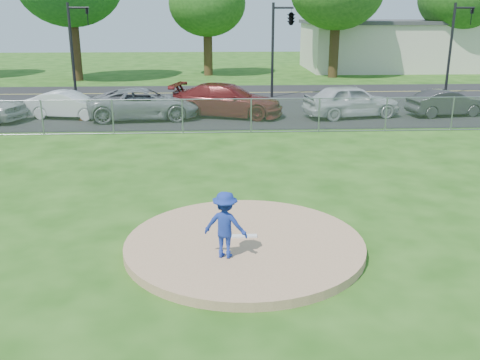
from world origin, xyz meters
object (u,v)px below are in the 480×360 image
at_px(traffic_signal_left, 75,42).
at_px(pitcher, 225,225).
at_px(parked_car_white, 68,105).
at_px(parked_car_pearl, 351,101).
at_px(traffic_signal_right, 455,41).
at_px(parked_car_gray, 144,104).
at_px(parked_car_charcoal, 447,103).
at_px(traffic_signal_center, 289,20).
at_px(parked_car_darkred, 227,100).
at_px(traffic_cone, 83,112).
at_px(commercial_building, 396,45).

bearing_deg(traffic_signal_left, pitcher, -69.95).
distance_m(parked_car_white, parked_car_pearl, 14.14).
distance_m(traffic_signal_right, parked_car_pearl, 10.70).
relative_size(pitcher, parked_car_gray, 0.26).
relative_size(parked_car_pearl, parked_car_charcoal, 1.21).
bearing_deg(traffic_signal_center, parked_car_white, -152.34).
bearing_deg(parked_car_darkred, traffic_signal_left, 71.72).
height_order(traffic_signal_center, parked_car_gray, traffic_signal_center).
height_order(traffic_signal_center, traffic_cone, traffic_signal_center).
xyz_separation_m(parked_car_darkred, parked_car_charcoal, (11.18, -0.41, -0.17)).
xyz_separation_m(traffic_signal_center, traffic_signal_right, (10.27, 0.00, -1.25)).
bearing_deg(traffic_signal_center, parked_car_darkred, -122.53).
height_order(commercial_building, parked_car_pearl, commercial_building).
relative_size(traffic_signal_left, parked_car_white, 1.39).
height_order(parked_car_gray, parked_car_darkred, parked_car_darkred).
height_order(parked_car_darkred, parked_car_pearl, parked_car_darkred).
distance_m(traffic_signal_center, parked_car_pearl, 8.01).
relative_size(parked_car_white, parked_car_pearl, 0.84).
height_order(traffic_signal_left, traffic_signal_right, same).
bearing_deg(parked_car_darkred, parked_car_pearl, -78.38).
bearing_deg(traffic_signal_center, parked_car_charcoal, -42.00).
bearing_deg(commercial_building, parked_car_white, -137.06).
xyz_separation_m(traffic_cone, parked_car_charcoal, (18.27, 0.19, 0.28)).
bearing_deg(pitcher, traffic_signal_right, -104.88).
bearing_deg(parked_car_white, parked_car_charcoal, -79.27).
bearing_deg(traffic_cone, parked_car_gray, 1.81).
relative_size(commercial_building, parked_car_charcoal, 4.15).
bearing_deg(commercial_building, parked_car_pearl, -113.22).
relative_size(parked_car_white, parked_car_charcoal, 1.02).
bearing_deg(parked_car_charcoal, traffic_signal_left, 62.63).
height_order(traffic_signal_center, parked_car_white, traffic_signal_center).
height_order(commercial_building, traffic_signal_center, traffic_signal_center).
distance_m(traffic_signal_center, parked_car_darkred, 8.20).
height_order(pitcher, parked_car_darkred, parked_car_darkred).
distance_m(pitcher, parked_car_darkred, 16.66).
height_order(traffic_signal_center, traffic_signal_right, same).
distance_m(traffic_cone, parked_car_darkred, 7.13).
xyz_separation_m(traffic_signal_left, pitcher, (8.31, -22.78, -2.45)).
distance_m(traffic_signal_left, parked_car_charcoal, 21.22).
bearing_deg(parked_car_gray, traffic_cone, 86.53).
relative_size(commercial_building, parked_car_white, 4.08).
relative_size(pitcher, traffic_cone, 1.90).
distance_m(traffic_signal_right, parked_car_white, 23.11).
distance_m(pitcher, parked_car_pearl, 17.46).
bearing_deg(traffic_signal_right, traffic_cone, -162.43).
xyz_separation_m(parked_car_gray, parked_car_pearl, (10.33, -0.03, 0.06)).
relative_size(traffic_signal_right, traffic_cone, 7.44).
relative_size(parked_car_white, parked_car_gray, 0.74).
relative_size(traffic_signal_center, parked_car_gray, 1.04).
distance_m(traffic_signal_center, parked_car_gray, 11.11).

